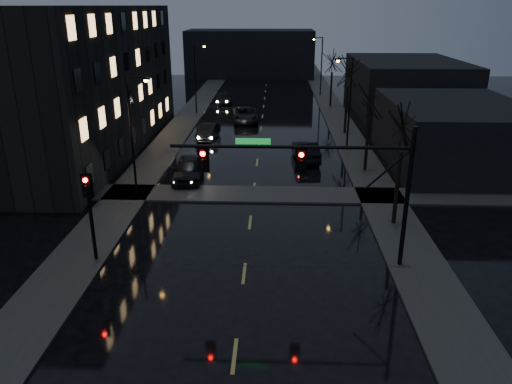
# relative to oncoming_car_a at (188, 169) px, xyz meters

# --- Properties ---
(sidewalk_left) EXTENTS (3.00, 140.00, 0.12)m
(sidewalk_left) POSITION_rel_oncoming_car_a_xyz_m (-3.62, 13.60, -0.80)
(sidewalk_left) COLOR #2D2D2B
(sidewalk_left) RESTS_ON ground
(sidewalk_right) EXTENTS (3.00, 140.00, 0.12)m
(sidewalk_right) POSITION_rel_oncoming_car_a_xyz_m (13.38, 13.60, -0.80)
(sidewalk_right) COLOR #2D2D2B
(sidewalk_right) RESTS_ON ground
(sidewalk_cross) EXTENTS (40.00, 3.00, 0.12)m
(sidewalk_cross) POSITION_rel_oncoming_car_a_xyz_m (4.88, -2.90, -0.80)
(sidewalk_cross) COLOR #2D2D2B
(sidewalk_cross) RESTS_ON ground
(apartment_block) EXTENTS (12.00, 30.00, 12.00)m
(apartment_block) POSITION_rel_oncoming_car_a_xyz_m (-11.62, 8.60, 5.14)
(apartment_block) COLOR black
(apartment_block) RESTS_ON ground
(commercial_right_near) EXTENTS (10.00, 14.00, 5.00)m
(commercial_right_near) POSITION_rel_oncoming_car_a_xyz_m (20.38, 4.60, 1.64)
(commercial_right_near) COLOR black
(commercial_right_near) RESTS_ON ground
(commercial_right_far) EXTENTS (12.00, 18.00, 6.00)m
(commercial_right_far) POSITION_rel_oncoming_car_a_xyz_m (21.88, 26.60, 2.14)
(commercial_right_far) COLOR black
(commercial_right_far) RESTS_ON ground
(far_block) EXTENTS (22.00, 10.00, 8.00)m
(far_block) POSITION_rel_oncoming_car_a_xyz_m (1.88, 56.60, 3.14)
(far_block) COLOR black
(far_block) RESTS_ON ground
(signal_mast) EXTENTS (11.11, 0.41, 7.00)m
(signal_mast) POSITION_rel_oncoming_car_a_xyz_m (8.73, -12.41, 4.01)
(signal_mast) COLOR black
(signal_mast) RESTS_ON ground
(signal_pole_left) EXTENTS (0.35, 0.41, 4.53)m
(signal_pole_left) POSITION_rel_oncoming_car_a_xyz_m (-2.62, -12.41, 2.16)
(signal_pole_left) COLOR black
(signal_pole_left) RESTS_ON ground
(tree_near) EXTENTS (3.52, 3.52, 8.08)m
(tree_near) POSITION_rel_oncoming_car_a_xyz_m (13.28, -7.40, 5.36)
(tree_near) COLOR black
(tree_near) RESTS_ON ground
(tree_mid_a) EXTENTS (3.30, 3.30, 7.58)m
(tree_mid_a) POSITION_rel_oncoming_car_a_xyz_m (13.28, 2.60, 4.97)
(tree_mid_a) COLOR black
(tree_mid_a) RESTS_ON ground
(tree_mid_b) EXTENTS (3.74, 3.74, 8.59)m
(tree_mid_b) POSITION_rel_oncoming_car_a_xyz_m (13.28, 14.60, 5.75)
(tree_mid_b) COLOR black
(tree_mid_b) RESTS_ON ground
(tree_far) EXTENTS (3.43, 3.43, 7.88)m
(tree_far) POSITION_rel_oncoming_car_a_xyz_m (13.28, 28.60, 5.20)
(tree_far) COLOR black
(tree_far) RESTS_ON ground
(streetlight_l_near) EXTENTS (1.53, 0.28, 8.00)m
(streetlight_l_near) POSITION_rel_oncoming_car_a_xyz_m (-2.70, -3.40, 3.92)
(streetlight_l_near) COLOR black
(streetlight_l_near) RESTS_ON ground
(streetlight_l_far) EXTENTS (1.53, 0.28, 8.00)m
(streetlight_l_far) POSITION_rel_oncoming_car_a_xyz_m (-2.70, 23.60, 3.92)
(streetlight_l_far) COLOR black
(streetlight_l_far) RESTS_ON ground
(streetlight_r_mid) EXTENTS (1.53, 0.28, 8.00)m
(streetlight_r_mid) POSITION_rel_oncoming_car_a_xyz_m (12.47, 8.60, 3.92)
(streetlight_r_mid) COLOR black
(streetlight_r_mid) RESTS_ON ground
(streetlight_r_far) EXTENTS (1.53, 0.28, 8.00)m
(streetlight_r_far) POSITION_rel_oncoming_car_a_xyz_m (12.47, 36.60, 3.92)
(streetlight_r_far) COLOR black
(streetlight_r_far) RESTS_ON ground
(oncoming_car_a) EXTENTS (2.28, 5.12, 1.71)m
(oncoming_car_a) POSITION_rel_oncoming_car_a_xyz_m (0.00, 0.00, 0.00)
(oncoming_car_a) COLOR black
(oncoming_car_a) RESTS_ON ground
(oncoming_car_b) EXTENTS (2.00, 4.46, 1.42)m
(oncoming_car_b) POSITION_rel_oncoming_car_a_xyz_m (-0.08, 12.08, -0.15)
(oncoming_car_b) COLOR black
(oncoming_car_b) RESTS_ON ground
(oncoming_car_c) EXTENTS (3.18, 5.92, 1.58)m
(oncoming_car_c) POSITION_rel_oncoming_car_a_xyz_m (3.08, 19.68, -0.07)
(oncoming_car_c) COLOR black
(oncoming_car_c) RESTS_ON ground
(oncoming_car_d) EXTENTS (2.54, 4.96, 1.38)m
(oncoming_car_d) POSITION_rel_oncoming_car_a_xyz_m (-0.38, 30.48, -0.17)
(oncoming_car_d) COLOR black
(oncoming_car_d) RESTS_ON ground
(lead_car) EXTENTS (2.26, 5.08, 1.62)m
(lead_car) POSITION_rel_oncoming_car_a_xyz_m (8.86, 5.29, -0.05)
(lead_car) COLOR black
(lead_car) RESTS_ON ground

